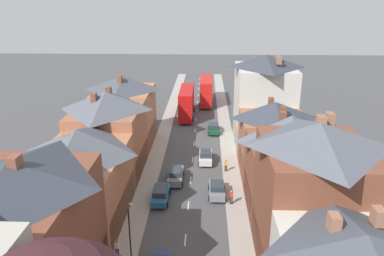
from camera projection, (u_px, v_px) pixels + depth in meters
pavement_left at (162, 138)px, 59.15m from camera, size 2.20×104.00×0.14m
pavement_right at (227, 139)px, 58.79m from camera, size 2.20×104.00×0.14m
centre_line_dashes at (194, 144)px, 57.10m from camera, size 0.14×97.80×0.01m
terrace_row_left at (72, 179)px, 33.62m from camera, size 8.00×52.22×14.28m
terrace_row_right at (297, 175)px, 34.42m from camera, size 8.00×54.05×13.68m
double_decker_bus_lead at (206, 90)px, 77.87m from camera, size 2.74×10.80×5.30m
double_decker_bus_mid_street at (187, 102)px, 69.01m from camera, size 2.74×10.80×5.30m
car_near_blue at (176, 175)px, 45.16m from camera, size 1.90×4.51×1.71m
car_near_silver at (206, 157)px, 50.41m from camera, size 1.90×4.17×1.68m
car_parked_left_a at (217, 189)px, 41.91m from camera, size 1.90×4.14×1.64m
car_parked_left_b at (214, 128)px, 61.45m from camera, size 1.90×4.29×1.58m
car_mid_white at (160, 194)px, 40.86m from camera, size 1.90×4.45×1.61m
pedestrian_mid_left at (117, 247)px, 31.80m from camera, size 0.36×0.22×1.61m
pedestrian_mid_right at (231, 197)px, 39.92m from camera, size 0.36×0.22×1.61m
pedestrian_far_left at (226, 165)px, 47.47m from camera, size 0.36×0.22×1.61m
street_lamp at (130, 232)px, 30.14m from camera, size 0.20×1.12×5.50m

